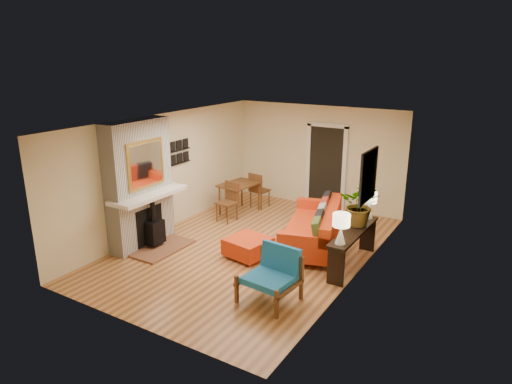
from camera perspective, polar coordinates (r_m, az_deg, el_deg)
room_shell at (r=11.04m, az=9.31°, el=3.14°), size 6.50×6.50×6.50m
fireplace at (r=9.49m, az=-14.23°, el=0.55°), size 1.09×1.68×2.60m
sofa at (r=9.49m, az=7.55°, el=-4.44°), size 1.60×2.50×0.91m
ottoman at (r=8.99m, az=-1.00°, el=-6.77°), size 0.87×0.87×0.38m
blue_chair at (r=7.46m, az=2.19°, el=-9.94°), size 0.90×0.88×0.86m
dining_table at (r=11.25m, az=-1.81°, el=0.28°), size 0.86×1.75×0.92m
console_table at (r=8.65m, az=12.12°, el=-5.61°), size 0.34×1.85×0.72m
lamp_near at (r=7.85m, az=10.59°, el=-4.08°), size 0.30×0.30×0.54m
lamp_far at (r=9.18m, az=13.94°, el=-1.16°), size 0.30×0.30×0.54m
houseplant at (r=8.72m, az=12.93°, el=-1.57°), size 0.83×0.75×0.82m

